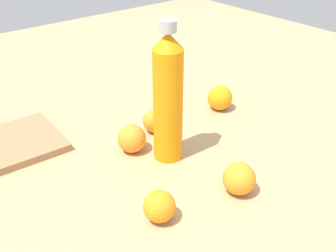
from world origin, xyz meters
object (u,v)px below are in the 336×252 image
at_px(orange_4, 132,139).
at_px(orange_1, 155,121).
at_px(orange_0, 239,179).
at_px(orange_3, 220,98).
at_px(cutting_board, 1,148).
at_px(water_bottle, 168,98).
at_px(orange_2, 159,206).

bearing_deg(orange_4, orange_1, -159.06).
relative_size(orange_0, orange_4, 1.00).
relative_size(orange_0, orange_3, 0.97).
bearing_deg(cutting_board, orange_1, 157.58).
relative_size(water_bottle, orange_3, 4.60).
relative_size(water_bottle, orange_0, 4.75).
xyz_separation_m(orange_0, orange_2, (0.17, -0.04, -0.00)).
bearing_deg(orange_0, orange_1, -93.08).
bearing_deg(water_bottle, orange_4, -90.98).
distance_m(orange_3, orange_4, 0.31).
distance_m(water_bottle, orange_2, 0.24).
height_order(orange_0, orange_4, same).
bearing_deg(orange_2, orange_3, -149.19).
distance_m(orange_0, orange_2, 0.18).
xyz_separation_m(orange_1, orange_3, (-0.22, 0.02, 0.00)).
xyz_separation_m(orange_4, cutting_board, (0.24, -0.19, -0.02)).
xyz_separation_m(orange_2, orange_3, (-0.40, -0.24, 0.00)).
bearing_deg(orange_3, water_bottle, 19.07).
height_order(orange_2, orange_4, orange_4).
xyz_separation_m(orange_3, cutting_board, (0.55, -0.18, -0.03)).
xyz_separation_m(water_bottle, orange_1, (-0.04, -0.11, -0.12)).
height_order(orange_2, cutting_board, orange_2).
bearing_deg(orange_0, water_bottle, -81.57).
distance_m(orange_2, orange_4, 0.24).
bearing_deg(cutting_board, orange_3, 165.20).
relative_size(orange_0, orange_1, 1.11).
height_order(orange_2, orange_3, orange_3).
distance_m(orange_4, cutting_board, 0.31).
bearing_deg(orange_0, cutting_board, -55.02).
bearing_deg(orange_2, orange_1, -126.14).
height_order(orange_0, cutting_board, orange_0).
distance_m(water_bottle, cutting_board, 0.42).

